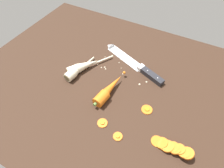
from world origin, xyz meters
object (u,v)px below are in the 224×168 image
Objects in this scene: parsnip_mid_left at (83,66)px; carrot_slice_stack at (172,147)px; carrot_slice_stray_mid at (118,136)px; carrot_slice_stray_far at (102,123)px; parsnip_front at (76,71)px; carrot_slice_stray_near at (147,109)px; whole_carrot at (108,90)px; chefs_knife at (131,62)px.

carrot_slice_stack is at bearing -20.37° from parsnip_mid_left.
carrot_slice_stray_mid is 0.89× the size of carrot_slice_stray_far.
parsnip_front reaches higher than carrot_slice_stray_far.
carrot_slice_stray_mid is (27.49, -20.80, -1.62)cm from parsnip_mid_left.
carrot_slice_stray_near is 1.13× the size of carrot_slice_stray_far.
whole_carrot reaches higher than parsnip_front.
carrot_slice_stack reaches higher than carrot_slice_stray_far.
whole_carrot is 17.17cm from parsnip_mid_left.
carrot_slice_stray_far is at bearing -35.35° from parsnip_front.
carrot_slice_stray_mid is at bearing -165.51° from carrot_slice_stack.
parsnip_mid_left is at bearing 71.58° from parsnip_front.
carrot_slice_stray_near is (33.42, -2.83, -1.62)cm from parsnip_front.
whole_carrot reaches higher than chefs_knife.
parsnip_front is 33.50cm from carrot_slice_stray_mid.
chefs_knife is 36.33cm from carrot_slice_stray_mid.
chefs_knife is at bearing 107.11° from carrot_slice_stray_mid.
carrot_slice_stray_far is (-23.84, -2.47, -0.95)cm from carrot_slice_stack.
carrot_slice_stray_near is (16.31, 0.04, -1.74)cm from whole_carrot.
parsnip_front is at bearing 148.98° from carrot_slice_stray_mid.
carrot_slice_stray_far is (4.56, -12.50, -1.74)cm from whole_carrot.
parsnip_front reaches higher than carrot_slice_stray_mid.
whole_carrot is at bearing 160.55° from carrot_slice_stack.
chefs_knife is 1.95× the size of parsnip_front.
whole_carrot is 18.53cm from carrot_slice_stray_mid.
carrot_slice_stray_far is (20.48, -18.93, -1.62)cm from parsnip_mid_left.
parsnip_front is at bearing 144.65° from carrot_slice_stray_far.
carrot_slice_stray_far is at bearing -83.60° from chefs_knife.
parsnip_mid_left is at bearing 142.88° from carrot_slice_stray_mid.
whole_carrot is 1.04× the size of parsnip_mid_left.
parsnip_front is (-17.11, 2.87, -0.12)cm from whole_carrot.
whole_carrot reaches higher than parsnip_mid_left.
chefs_knife is 25.51cm from carrot_slice_stray_near.
carrot_slice_stray_far is at bearing 165.01° from carrot_slice_stray_mid.
parsnip_mid_left is 27.93cm from carrot_slice_stray_far.
parsnip_mid_left is 1.48× the size of carrot_slice_stack.
carrot_slice_stray_mid is (-16.83, -4.35, -0.95)cm from carrot_slice_stack.
carrot_slice_stack is (27.52, -30.37, 0.66)cm from chefs_knife.
parsnip_front is 4.24× the size of carrot_slice_stray_near.
chefs_knife is at bearing 96.40° from carrot_slice_stray_far.
carrot_slice_stack is (44.32, -16.45, -0.67)cm from parsnip_mid_left.
carrot_slice_stray_near is at bearing -52.76° from chefs_knife.
whole_carrot is at bearing -9.52° from parsnip_front.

